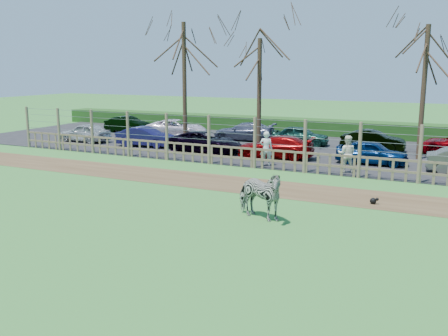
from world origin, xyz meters
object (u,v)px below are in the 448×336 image
at_px(tree_mid, 260,67).
at_px(car_8, 177,128).
at_px(zebra, 259,195).
at_px(crow, 374,201).
at_px(tree_left, 184,54).
at_px(car_7, 128,125).
at_px(car_10, 301,136).
at_px(car_3, 276,147).
at_px(car_9, 244,131).
at_px(car_1, 146,137).
at_px(tree_right, 426,59).
at_px(visitor_a, 266,149).
at_px(car_0, 85,133).
at_px(car_11, 373,141).
at_px(car_2, 205,142).
at_px(car_4, 372,152).
at_px(visitor_b, 347,154).

relative_size(tree_mid, car_8, 1.58).
bearing_deg(zebra, crow, -24.46).
xyz_separation_m(tree_left, zebra, (9.79, -12.15, -4.80)).
relative_size(zebra, car_8, 0.45).
xyz_separation_m(car_7, car_10, (13.49, -0.34, 0.00)).
xyz_separation_m(car_3, car_9, (-4.14, 5.30, 0.00)).
relative_size(zebra, car_1, 0.53).
relative_size(car_1, car_10, 1.03).
distance_m(tree_left, car_8, 6.66).
xyz_separation_m(tree_right, visitor_a, (-6.66, -5.33, -4.34)).
xyz_separation_m(car_0, car_8, (4.11, 4.81, 0.00)).
xyz_separation_m(car_3, car_11, (4.33, 4.72, 0.00)).
xyz_separation_m(tree_right, car_2, (-11.24, -3.11, -4.60)).
bearing_deg(tree_left, car_2, -35.49).
height_order(car_3, car_8, same).
xyz_separation_m(tree_left, car_3, (6.51, -1.56, -4.98)).
height_order(car_1, car_2, same).
height_order(tree_mid, car_4, tree_mid).
bearing_deg(car_3, tree_right, 108.04).
bearing_deg(car_8, car_3, -126.26).
bearing_deg(tree_right, car_3, -156.34).
bearing_deg(tree_mid, car_1, -160.68).
height_order(zebra, car_1, zebra).
distance_m(tree_mid, car_2, 5.45).
bearing_deg(visitor_a, car_7, -45.48).
height_order(car_2, car_10, same).
xyz_separation_m(tree_left, crow, (12.85, -8.68, -5.49)).
bearing_deg(car_7, zebra, -132.61).
xyz_separation_m(tree_mid, car_8, (-7.22, 2.49, -4.23)).
xyz_separation_m(tree_left, car_0, (-6.83, -1.33, -4.98)).
relative_size(visitor_b, car_0, 0.49).
bearing_deg(car_11, car_2, 117.47).
bearing_deg(car_3, car_10, 176.08).
height_order(zebra, car_3, zebra).
bearing_deg(visitor_b, car_3, -34.08).
distance_m(car_4, car_9, 10.33).
bearing_deg(car_4, crow, -170.67).
bearing_deg(visitor_b, car_10, -65.96).
bearing_deg(car_1, crow, -122.85).
height_order(car_9, car_11, same).
relative_size(car_4, car_8, 0.82).
bearing_deg(car_9, car_11, 78.23).
xyz_separation_m(zebra, car_3, (-3.28, 10.59, -0.18)).
bearing_deg(car_9, visitor_a, 22.71).
bearing_deg(visitor_b, car_0, -15.38).
height_order(zebra, visitor_b, visitor_b).
height_order(car_1, car_8, same).
bearing_deg(car_7, car_11, -91.30).
distance_m(car_7, car_9, 9.49).
bearing_deg(car_0, car_7, -176.37).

